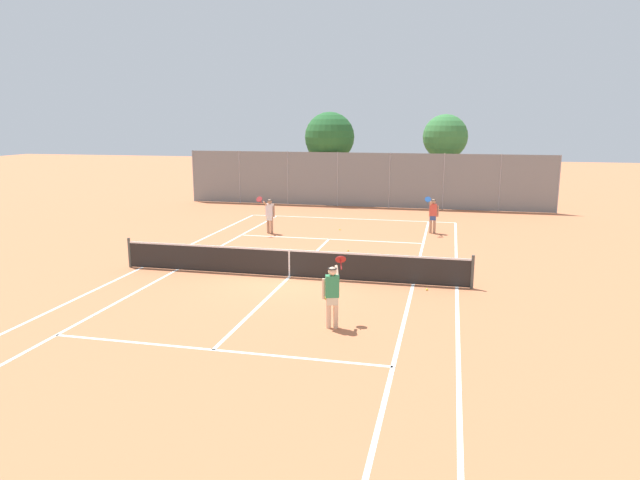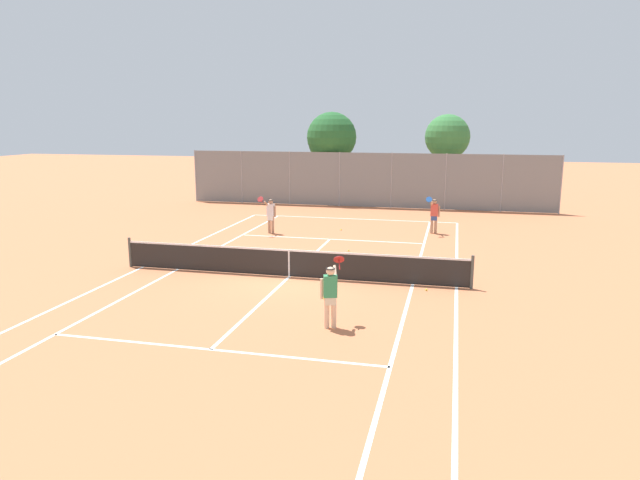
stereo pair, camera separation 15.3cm
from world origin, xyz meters
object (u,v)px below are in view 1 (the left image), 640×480
tree_behind_right (445,139)px  loose_tennis_ball_1 (427,289)px  player_near_side (332,293)px  loose_tennis_ball_0 (340,230)px  player_far_right (433,214)px  loose_tennis_ball_2 (348,251)px  player_far_left (270,214)px  tree_behind_left (328,139)px  loose_tennis_ball_3 (325,298)px  tennis_net (289,262)px

tree_behind_right → loose_tennis_ball_1: bearing=-90.3°
player_near_side → loose_tennis_ball_0: 13.17m
player_far_right → loose_tennis_ball_2: size_ratio=26.88×
player_far_left → loose_tennis_ball_1: (7.56, -7.63, -0.89)m
player_far_right → tree_behind_left: bearing=127.2°
loose_tennis_ball_1 → tree_behind_right: 19.22m
player_near_side → loose_tennis_ball_0: player_near_side is taller
loose_tennis_ball_2 → loose_tennis_ball_3: 6.36m
tennis_net → tree_behind_right: bearing=75.6°
loose_tennis_ball_0 → tree_behind_left: tree_behind_left is taller
loose_tennis_ball_1 → loose_tennis_ball_3: size_ratio=1.00×
tennis_net → tree_behind_right: tree_behind_right is taller
loose_tennis_ball_3 → tree_behind_right: size_ratio=0.01×
tennis_net → loose_tennis_ball_1: tennis_net is taller
loose_tennis_ball_0 → loose_tennis_ball_2: 4.50m
tree_behind_right → loose_tennis_ball_3: bearing=-98.3°
player_far_left → loose_tennis_ball_2: (4.23, -2.86, -0.89)m
tennis_net → loose_tennis_ball_3: 2.76m
tennis_net → player_far_left: 7.70m
loose_tennis_ball_0 → player_far_right: bearing=3.4°
tennis_net → tree_behind_right: size_ratio=2.16×
tree_behind_left → tree_behind_right: tree_behind_left is taller
loose_tennis_ball_0 → tree_behind_right: bearing=64.5°
player_near_side → loose_tennis_ball_0: bearing=100.1°
loose_tennis_ball_1 → tree_behind_left: (-7.13, 18.54, 3.99)m
player_near_side → player_far_right: same height
player_near_side → loose_tennis_ball_3: 2.51m
loose_tennis_ball_1 → player_near_side: bearing=-120.1°
player_far_right → loose_tennis_ball_2: 5.65m
tree_behind_right → player_far_left: bearing=-124.5°
player_far_left → loose_tennis_ball_3: bearing=-63.1°
player_near_side → player_far_left: bearing=115.0°
player_far_left → tree_behind_left: size_ratio=0.31×
loose_tennis_ball_0 → loose_tennis_ball_1: bearing=-63.6°
player_far_right → tree_behind_left: (-6.96, 9.17, 3.09)m
player_far_right → player_far_left: bearing=-166.8°
loose_tennis_ball_2 → loose_tennis_ball_3: same height
tennis_net → tree_behind_left: 18.50m
loose_tennis_ball_0 → player_far_left: bearing=-154.1°
player_far_right → loose_tennis_ball_3: size_ratio=26.88×
tennis_net → loose_tennis_ball_3: tennis_net is taller
tennis_net → player_near_side: (2.38, -4.37, 0.42)m
loose_tennis_ball_0 → tree_behind_left: bearing=105.5°
loose_tennis_ball_1 → tree_behind_right: tree_behind_right is taller
player_far_left → tree_behind_left: (0.43, 10.90, 3.09)m
player_far_left → loose_tennis_ball_1: bearing=-45.3°
tree_behind_left → loose_tennis_ball_2: bearing=-74.6°
player_near_side → loose_tennis_ball_3: player_near_side is taller
tennis_net → loose_tennis_ball_1: size_ratio=181.82×
player_near_side → loose_tennis_ball_1: 4.50m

